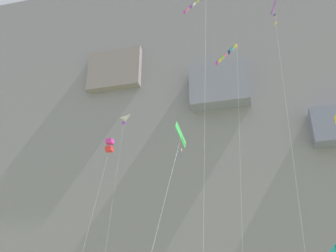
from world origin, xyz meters
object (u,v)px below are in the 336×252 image
(kite_banner_high_left, at_px, (228,71))
(kite_box_high_center, at_px, (109,146))
(kite_delta_mid_center, at_px, (120,124))
(kite_banner_low_right, at_px, (196,29))
(kite_diamond_high_right, at_px, (274,12))
(kite_diamond_near_cliff, at_px, (180,138))

(kite_banner_high_left, height_order, kite_box_high_center, kite_banner_high_left)
(kite_delta_mid_center, distance_m, kite_banner_low_right, 26.74)
(kite_banner_high_left, xyz_separation_m, kite_diamond_high_right, (4.98, -2.65, 4.17))
(kite_diamond_high_right, bearing_deg, kite_delta_mid_center, 138.99)
(kite_diamond_near_cliff, relative_size, kite_banner_high_left, 0.58)
(kite_banner_high_left, relative_size, kite_delta_mid_center, 0.89)
(kite_box_high_center, bearing_deg, kite_diamond_high_right, -33.63)
(kite_box_high_center, distance_m, kite_banner_low_right, 22.28)
(kite_banner_high_left, relative_size, kite_diamond_high_right, 0.88)
(kite_banner_high_left, bearing_deg, kite_box_high_center, 144.84)
(kite_diamond_near_cliff, xyz_separation_m, kite_box_high_center, (-13.46, 19.27, 9.63))
(kite_diamond_near_cliff, distance_m, kite_delta_mid_center, 32.18)
(kite_diamond_near_cliff, distance_m, kite_banner_low_right, 12.60)
(kite_diamond_near_cliff, xyz_separation_m, kite_diamond_high_right, (8.41, 4.73, 14.76))
(kite_box_high_center, xyz_separation_m, kite_diamond_high_right, (21.87, -14.54, 5.13))
(kite_banner_low_right, bearing_deg, kite_box_high_center, 131.23)
(kite_delta_mid_center, xyz_separation_m, kite_banner_low_right, (15.26, -21.71, -3.32))
(kite_box_high_center, distance_m, kite_delta_mid_center, 7.86)
(kite_diamond_near_cliff, distance_m, kite_box_high_center, 25.40)
(kite_delta_mid_center, relative_size, kite_diamond_high_right, 0.99)
(kite_delta_mid_center, height_order, kite_diamond_high_right, kite_diamond_high_right)
(kite_box_high_center, distance_m, kite_diamond_high_right, 26.76)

